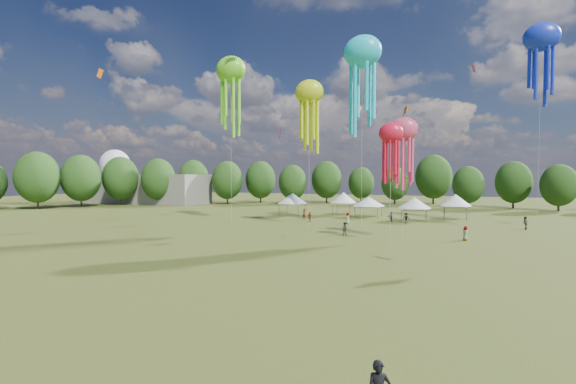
% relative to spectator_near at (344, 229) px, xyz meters
% --- Properties ---
extents(ground, '(300.00, 300.00, 0.00)m').
position_rel_spectator_near_xyz_m(ground, '(2.40, -33.23, -0.80)').
color(ground, '#384416').
rests_on(ground, ground).
extents(spectator_near, '(0.80, 0.64, 1.61)m').
position_rel_spectator_near_xyz_m(spectator_near, '(0.00, 0.00, 0.00)').
color(spectator_near, gray).
rests_on(spectator_near, ground).
extents(spectators_far, '(33.53, 16.95, 1.82)m').
position_rel_spectator_near_xyz_m(spectators_far, '(4.54, 13.29, 0.04)').
color(spectators_far, gray).
rests_on(spectators_far, ground).
extents(festival_tents, '(33.37, 10.93, 4.37)m').
position_rel_spectator_near_xyz_m(festival_tents, '(-1.34, 22.91, 2.36)').
color(festival_tents, '#47474C').
rests_on(festival_tents, ground).
extents(show_kites, '(49.40, 26.07, 29.39)m').
position_rel_spectator_near_xyz_m(show_kites, '(-0.46, 9.73, 20.33)').
color(show_kites, '#CDE117').
rests_on(show_kites, ground).
extents(treeline, '(201.57, 95.24, 13.43)m').
position_rel_spectator_near_xyz_m(treeline, '(-1.47, 29.29, 5.74)').
color(treeline, '#38281C').
rests_on(treeline, ground).
extents(hangar, '(40.00, 12.00, 8.00)m').
position_rel_spectator_near_xyz_m(hangar, '(-69.60, 38.77, 3.20)').
color(hangar, gray).
rests_on(hangar, ground).
extents(radome, '(9.00, 9.00, 16.00)m').
position_rel_spectator_near_xyz_m(radome, '(-85.60, 44.77, 9.18)').
color(radome, white).
rests_on(radome, ground).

